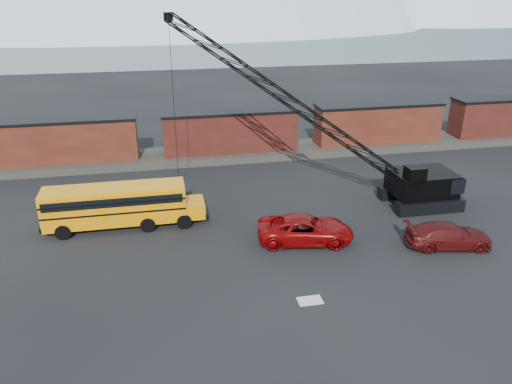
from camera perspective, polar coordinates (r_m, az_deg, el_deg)
The scene contains 11 objects.
ground at distance 32.11m, azimuth 3.20°, elevation -8.38°, with size 160.00×160.00×0.00m, color black.
gravel_berm at distance 51.68m, azimuth -2.90°, elevation 4.42°, with size 120.00×5.00×0.70m, color #464039.
boxcar_west_near at distance 51.23m, azimuth -21.02°, elevation 5.57°, with size 13.70×3.10×4.17m.
boxcar_mid at distance 50.98m, azimuth -2.96°, elevation 7.00°, with size 13.70×3.10×4.17m.
boxcar_east_near at distance 55.54m, azimuth 13.74°, elevation 7.70°, with size 13.70×3.10×4.17m.
boxcar_east_far at distance 63.90m, azimuth 27.01°, elevation 7.80°, with size 13.70×3.10×4.17m.
snow_patch at distance 29.02m, azimuth 6.19°, elevation -12.23°, with size 1.40×0.90×0.02m, color silver.
school_bus at distance 37.38m, azimuth -15.26°, elevation -1.41°, with size 11.65×2.65×3.19m.
red_pickup at distance 34.63m, azimuth 5.68°, elevation -4.27°, with size 3.03×6.58×1.83m, color #8B0607.
maroon_suv at distance 36.26m, azimuth 21.14°, elevation -4.65°, with size 2.33×5.74×1.67m, color #4F0E0F.
crawler_crane at distance 39.00m, azimuth 3.88°, elevation 10.35°, with size 22.20×8.76×14.80m.
Camera 1 is at (-7.20, -26.54, 16.58)m, focal length 35.00 mm.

